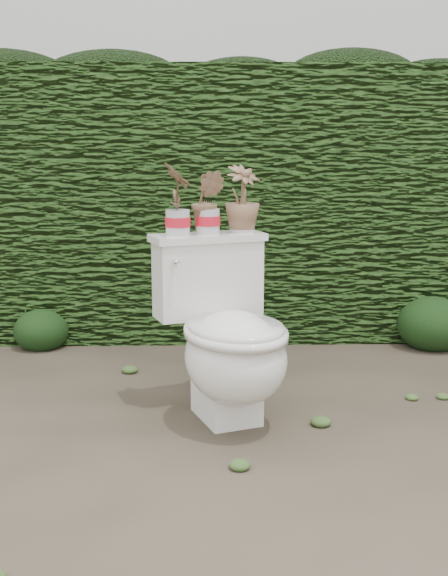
{
  "coord_description": "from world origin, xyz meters",
  "views": [
    {
      "loc": [
        -0.15,
        -2.98,
        1.17
      ],
      "look_at": [
        -0.08,
        0.08,
        0.55
      ],
      "focal_mm": 45.0,
      "sensor_mm": 36.0,
      "label": 1
    }
  ],
  "objects_px": {
    "potted_plant_center": "(208,204)",
    "toilet": "(228,340)",
    "potted_plant_right": "(242,200)",
    "potted_plant_left": "(177,201)"
  },
  "relations": [
    {
      "from": "potted_plant_left",
      "to": "potted_plant_center",
      "type": "distance_m",
      "value": 0.14
    },
    {
      "from": "potted_plant_left",
      "to": "potted_plant_right",
      "type": "relative_size",
      "value": 1.05
    },
    {
      "from": "toilet",
      "to": "potted_plant_left",
      "type": "distance_m",
      "value": 0.63
    },
    {
      "from": "potted_plant_left",
      "to": "potted_plant_right",
      "type": "bearing_deg",
      "value": -89.57
    },
    {
      "from": "potted_plant_center",
      "to": "toilet",
      "type": "bearing_deg",
      "value": -59.52
    },
    {
      "from": "potted_plant_center",
      "to": "potted_plant_right",
      "type": "bearing_deg",
      "value": 30.52
    },
    {
      "from": "potted_plant_left",
      "to": "toilet",
      "type": "bearing_deg",
      "value": -149.67
    },
    {
      "from": "potted_plant_left",
      "to": "potted_plant_right",
      "type": "xyz_separation_m",
      "value": [
        0.28,
        0.1,
        -0.01
      ]
    },
    {
      "from": "toilet",
      "to": "potted_plant_left",
      "type": "bearing_deg",
      "value": 119.9
    },
    {
      "from": "potted_plant_right",
      "to": "potted_plant_left",
      "type": "bearing_deg",
      "value": 164.14
    }
  ]
}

